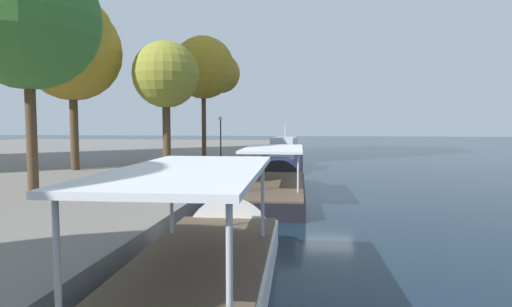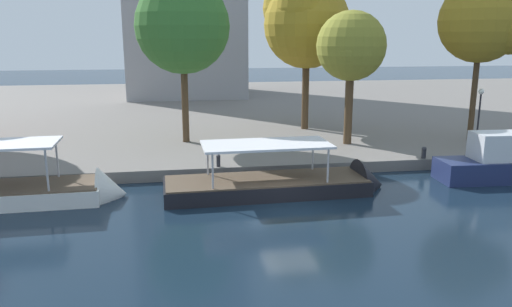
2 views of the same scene
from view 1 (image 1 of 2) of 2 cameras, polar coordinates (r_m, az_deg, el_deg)
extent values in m
plane|color=#142333|center=(22.75, 9.92, -5.98)|extent=(220.00, 220.00, 0.00)
cube|color=silver|center=(9.51, -8.67, -19.47)|extent=(10.22, 3.47, 1.30)
cone|color=silver|center=(14.67, -3.20, -10.90)|extent=(1.49, 2.88, 2.84)
cube|color=brown|center=(9.26, -8.72, -15.55)|extent=(10.01, 3.31, 0.08)
cylinder|color=#B2B2B7|center=(11.92, -11.36, -5.89)|extent=(0.10, 0.10, 2.03)
cylinder|color=#B2B2B7|center=(11.45, 0.90, -6.22)|extent=(0.10, 0.10, 2.03)
cylinder|color=#B2B2B7|center=(6.94, -25.31, -13.49)|extent=(0.10, 0.10, 2.03)
cylinder|color=#B2B2B7|center=(6.09, -3.61, -15.60)|extent=(0.10, 0.10, 2.03)
cube|color=silver|center=(8.77, -8.87, -2.34)|extent=(6.36, 3.10, 0.12)
cube|color=black|center=(22.22, 2.38, -5.78)|extent=(10.66, 3.51, 1.23)
cone|color=black|center=(27.94, 3.12, -3.75)|extent=(1.47, 2.95, 2.92)
cube|color=brown|center=(22.12, 2.38, -4.11)|extent=(10.44, 3.34, 0.08)
cylinder|color=#B2B2B7|center=(25.00, -0.16, -1.05)|extent=(0.10, 0.10, 1.74)
cylinder|color=#B2B2B7|center=(24.86, 5.79, -1.10)|extent=(0.10, 0.10, 1.74)
cylinder|color=#B2B2B7|center=(19.26, -2.01, -2.60)|extent=(0.10, 0.10, 1.74)
cylinder|color=#B2B2B7|center=(19.07, 5.73, -2.68)|extent=(0.10, 0.10, 1.74)
cube|color=silver|center=(21.93, 2.39, 0.66)|extent=(6.63, 3.15, 0.12)
cube|color=navy|center=(36.92, 3.99, -1.44)|extent=(9.62, 2.89, 1.66)
cone|color=navy|center=(42.02, 4.83, -0.77)|extent=(1.33, 2.28, 2.21)
cube|color=silver|center=(36.10, 3.87, 0.99)|extent=(4.38, 2.11, 1.54)
cube|color=black|center=(37.74, 4.18, 1.24)|extent=(1.24, 1.81, 0.93)
cylinder|color=silver|center=(36.52, 3.97, 3.22)|extent=(0.08, 0.08, 1.26)
cylinder|color=#2D2D33|center=(20.56, -7.71, -4.35)|extent=(0.23, 0.23, 0.54)
sphere|color=#2D2D33|center=(20.51, -7.72, -3.43)|extent=(0.25, 0.25, 0.25)
cylinder|color=#2D2D33|center=(32.96, -1.90, -1.17)|extent=(0.29, 0.29, 0.50)
sphere|color=#2D2D33|center=(32.93, -1.90, -0.60)|extent=(0.32, 0.32, 0.32)
cylinder|color=black|center=(38.67, -4.80, 1.88)|extent=(0.12, 0.12, 3.59)
sphere|color=white|center=(38.64, -4.82, 4.79)|extent=(0.37, 0.37, 0.37)
cylinder|color=black|center=(38.76, -4.78, -0.55)|extent=(0.26, 0.26, 0.30)
cylinder|color=#4C3823|center=(22.08, -28.10, 2.41)|extent=(0.48, 0.48, 5.63)
sphere|color=#38702D|center=(22.59, -28.57, 15.85)|extent=(6.52, 6.52, 6.52)
sphere|color=#38702D|center=(24.13, -30.63, 16.38)|extent=(3.81, 3.81, 3.81)
sphere|color=#38702D|center=(22.71, -26.38, 14.55)|extent=(4.14, 4.14, 4.14)
cylinder|color=#4C3823|center=(32.27, -23.38, 3.02)|extent=(0.56, 0.56, 5.72)
sphere|color=olive|center=(32.65, -23.66, 12.55)|extent=(6.80, 6.80, 6.80)
sphere|color=olive|center=(32.98, -27.03, 14.69)|extent=(4.62, 4.62, 4.62)
sphere|color=olive|center=(31.87, -22.79, 14.91)|extent=(4.44, 4.44, 4.44)
cylinder|color=#4C3823|center=(39.60, -7.06, 3.86)|extent=(0.41, 0.41, 6.27)
sphere|color=olive|center=(39.93, -7.13, 11.47)|extent=(5.74, 5.74, 5.74)
sphere|color=olive|center=(39.90, -6.56, 11.77)|extent=(2.93, 2.93, 2.93)
sphere|color=olive|center=(40.97, -4.85, 10.76)|extent=(3.77, 3.77, 3.77)
cylinder|color=#4C3823|center=(30.95, -12.00, 2.55)|extent=(0.56, 0.56, 4.98)
sphere|color=olive|center=(31.13, -12.11, 10.42)|extent=(4.73, 4.73, 4.73)
sphere|color=olive|center=(32.27, -12.30, 11.01)|extent=(2.61, 2.61, 2.61)
sphere|color=olive|center=(30.27, -10.54, 9.99)|extent=(2.35, 2.35, 2.35)
camera|label=2|loc=(28.75, 60.71, 10.15)|focal=34.97mm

